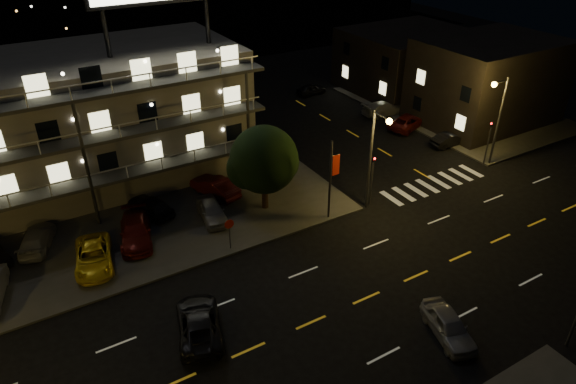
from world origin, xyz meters
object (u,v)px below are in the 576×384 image
side_car_0 (450,140)px  lot_car_7 (37,239)px  lot_car_2 (94,257)px  road_car_east (448,325)px  lot_car_4 (212,211)px  road_car_west (199,323)px  tree (263,161)px

side_car_0 → lot_car_7: bearing=89.4°
lot_car_2 → road_car_east: (15.35, -16.07, -0.13)m
lot_car_7 → road_car_east: lot_car_7 is taller
lot_car_2 → side_car_0: (33.64, 1.54, -0.20)m
lot_car_4 → road_car_west: 11.30m
tree → road_car_west: 13.70m
lot_car_4 → tree: bearing=0.2°
tree → road_car_east: bearing=-81.7°
lot_car_2 → road_car_west: bearing=-56.2°
lot_car_4 → side_car_0: bearing=8.9°
side_car_0 → road_car_east: 25.40m
lot_car_7 → road_car_west: bearing=136.4°
road_car_east → lot_car_7: bearing=149.0°
lot_car_2 → lot_car_7: bearing=137.1°
lot_car_4 → road_car_west: (-5.14, -10.06, -0.15)m
lot_car_2 → lot_car_4: bearing=19.2°
lot_car_2 → lot_car_4: (8.78, 1.17, 0.01)m
tree → lot_car_2: (-12.91, -0.60, -3.27)m
road_car_east → road_car_west: (-11.71, 7.18, -0.01)m
lot_car_7 → road_car_east: 27.15m
lot_car_2 → road_car_west: lot_car_2 is taller
tree → road_car_east: 17.19m
lot_car_4 → road_car_east: (6.57, -17.24, -0.15)m
road_car_west → road_car_east: bearing=165.8°
lot_car_4 → road_car_east: bearing=-61.2°
lot_car_2 → road_car_east: bearing=-34.8°
tree → side_car_0: 21.05m
lot_car_2 → road_car_west: size_ratio=0.98×
tree → lot_car_7: bearing=167.7°
lot_car_2 → lot_car_7: (-2.89, 4.04, -0.03)m
lot_car_7 → road_car_east: size_ratio=1.09×
tree → side_car_0: bearing=2.6°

